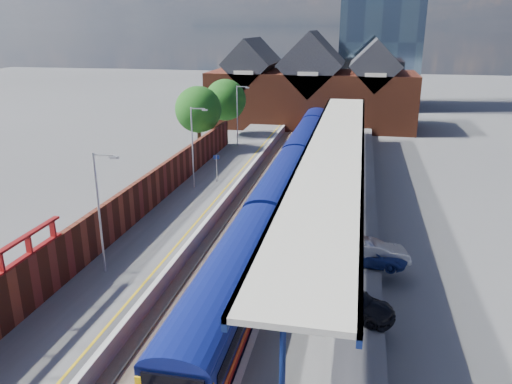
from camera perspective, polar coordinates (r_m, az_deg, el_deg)
ground at (r=50.05m, az=2.97°, el=1.72°), size 240.00×240.00×0.00m
ballast_bed at (r=40.70m, az=0.78°, el=-2.20°), size 6.00×76.00×0.06m
rails at (r=40.66m, az=0.79°, el=-2.08°), size 4.51×76.00×0.14m
left_platform at (r=41.86m, az=-6.62°, el=-1.05°), size 5.00×76.00×1.00m
right_platform at (r=39.91m, az=9.28°, el=-2.16°), size 6.00×76.00×1.00m
coping_left at (r=41.03m, az=-3.53°, el=-0.58°), size 0.30×76.00×0.05m
coping_right at (r=39.91m, az=5.24°, el=-1.18°), size 0.30×76.00×0.05m
yellow_line at (r=41.20m, az=-4.34°, el=-0.55°), size 0.14×76.00×0.01m
train at (r=48.06m, az=4.53°, el=3.61°), size 2.88×65.91×3.45m
canopy at (r=40.43m, az=9.03°, el=5.17°), size 4.50×52.00×4.48m
lamp_post_b at (r=28.62m, az=-17.32°, el=-1.57°), size 1.48×0.18×7.00m
lamp_post_c at (r=42.71m, az=-7.12°, el=5.61°), size 1.48×0.18×7.00m
lamp_post_d at (r=57.80m, az=-2.03°, el=9.09°), size 1.48×0.18×7.00m
platform_sign at (r=44.71m, az=-4.53°, el=3.23°), size 0.55×0.08×2.50m
brick_wall at (r=36.51m, az=-13.77°, el=-1.17°), size 0.35×50.00×3.86m
station_building at (r=76.26m, az=6.36°, el=11.61°), size 30.00×12.12×13.78m
tree_near at (r=56.84m, az=-6.49°, el=9.19°), size 5.20×5.20×8.10m
tree_far at (r=64.13m, az=-3.40°, el=10.32°), size 5.20×5.20×8.10m
parked_car_silver at (r=30.36m, az=13.08°, el=-6.71°), size 4.59×2.46×1.44m
parked_car_dark at (r=25.26m, az=10.72°, el=-12.18°), size 4.79×3.33×1.29m
parked_car_blue at (r=30.32m, az=13.18°, el=-7.10°), size 4.23×2.45×1.11m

